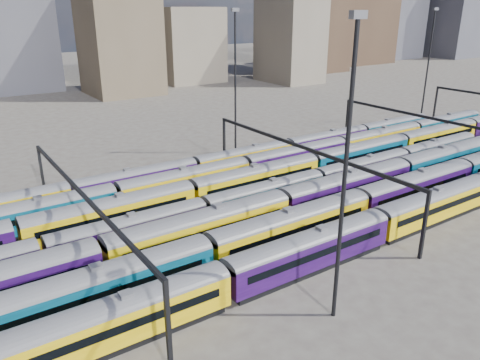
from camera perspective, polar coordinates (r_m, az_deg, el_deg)
ground at (r=61.56m, az=0.15°, el=-4.40°), size 500.00×500.00×0.00m
rake_0 at (r=48.99m, az=8.58°, el=-8.06°), size 145.04×3.03×5.10m
rake_1 at (r=60.47m, az=14.44°, el=-2.62°), size 131.76×3.21×5.42m
rake_2 at (r=52.32m, az=-4.70°, el=-5.61°), size 159.23×3.32×5.61m
rake_3 at (r=54.30m, az=-13.24°, el=-5.70°), size 132.31×2.77×4.64m
rake_4 at (r=74.05m, az=8.81°, el=2.02°), size 128.34×3.13×5.27m
rake_5 at (r=67.19m, az=-6.64°, el=0.09°), size 143.91×3.01×5.06m
rake_6 at (r=73.29m, az=-5.54°, el=1.70°), size 113.16×2.76×4.64m
gantry_1 at (r=51.28m, az=-18.69°, el=-2.54°), size 0.35×40.35×8.03m
gantry_2 at (r=64.90m, az=7.49°, el=3.17°), size 0.35×40.35×8.03m
gantry_3 at (r=87.16m, az=22.61°, el=6.22°), size 0.35×40.35×8.03m
mast_2 at (r=37.74m, az=12.75°, el=1.55°), size 1.40×0.50×25.60m
mast_3 at (r=84.99m, az=-0.58°, el=12.39°), size 1.40×0.50×25.60m
mast_5 at (r=117.55m, az=21.99°, el=13.20°), size 1.40×0.50×25.60m
skyline at (r=204.07m, az=8.28°, el=18.82°), size 399.22×60.48×50.03m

